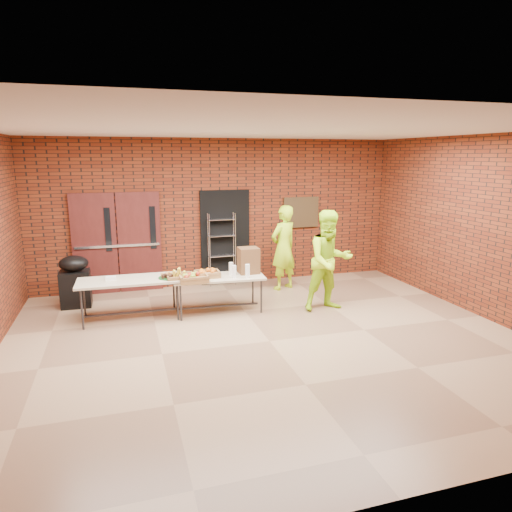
{
  "coord_description": "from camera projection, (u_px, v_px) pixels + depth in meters",
  "views": [
    {
      "loc": [
        -2.11,
        -6.31,
        2.82
      ],
      "look_at": [
        0.2,
        1.4,
        1.05
      ],
      "focal_mm": 32.0,
      "sensor_mm": 36.0,
      "label": 1
    }
  ],
  "objects": [
    {
      "name": "coffee_dispenser",
      "position": [
        248.0,
        260.0,
        8.5
      ],
      "size": [
        0.37,
        0.33,
        0.48
      ],
      "primitive_type": "cube",
      "color": "brown",
      "rests_on": "table_right"
    },
    {
      "name": "dark_doorway",
      "position": [
        225.0,
        237.0,
        10.14
      ],
      "size": [
        1.1,
        0.06,
        2.1
      ],
      "primitive_type": "cube",
      "color": "black",
      "rests_on": "room"
    },
    {
      "name": "napkin_box",
      "position": [
        111.0,
        278.0,
        7.88
      ],
      "size": [
        0.17,
        0.12,
        0.06
      ],
      "primitive_type": "cube",
      "color": "white",
      "rests_on": "table_left"
    },
    {
      "name": "table_left",
      "position": [
        130.0,
        283.0,
        7.93
      ],
      "size": [
        1.78,
        0.77,
        0.73
      ],
      "rotation": [
        0.0,
        0.0,
        -0.02
      ],
      "color": "#BFB192",
      "rests_on": "room"
    },
    {
      "name": "basket_oranges",
      "position": [
        207.0,
        274.0,
        8.25
      ],
      "size": [
        0.44,
        0.34,
        0.14
      ],
      "color": "olive",
      "rests_on": "table_right"
    },
    {
      "name": "covered_grill",
      "position": [
        75.0,
        281.0,
        8.66
      ],
      "size": [
        0.55,
        0.46,
        0.99
      ],
      "rotation": [
        0.0,
        0.0,
        -0.01
      ],
      "color": "black",
      "rests_on": "room"
    },
    {
      "name": "cup_stack_back",
      "position": [
        231.0,
        269.0,
        8.37
      ],
      "size": [
        0.08,
        0.08,
        0.24
      ],
      "primitive_type": "cylinder",
      "color": "white",
      "rests_on": "table_right"
    },
    {
      "name": "double_doors",
      "position": [
        118.0,
        243.0,
        9.48
      ],
      "size": [
        1.78,
        0.12,
        2.1
      ],
      "color": "#4E1916",
      "rests_on": "room"
    },
    {
      "name": "basket_bananas",
      "position": [
        180.0,
        277.0,
        8.02
      ],
      "size": [
        0.46,
        0.36,
        0.14
      ],
      "color": "olive",
      "rests_on": "table_right"
    },
    {
      "name": "cup_stack_mid",
      "position": [
        248.0,
        271.0,
        8.19
      ],
      "size": [
        0.08,
        0.08,
        0.25
      ],
      "primitive_type": "cylinder",
      "color": "white",
      "rests_on": "table_right"
    },
    {
      "name": "volunteer_woman",
      "position": [
        283.0,
        248.0,
        9.73
      ],
      "size": [
        0.78,
        0.67,
        1.82
      ],
      "primitive_type": "imported",
      "rotation": [
        0.0,
        0.0,
        3.57
      ],
      "color": "#B8F11A",
      "rests_on": "room"
    },
    {
      "name": "basket_apples",
      "position": [
        194.0,
        278.0,
        7.95
      ],
      "size": [
        0.49,
        0.38,
        0.15
      ],
      "color": "olive",
      "rests_on": "table_right"
    },
    {
      "name": "wire_rack",
      "position": [
        222.0,
        250.0,
        10.03
      ],
      "size": [
        0.6,
        0.22,
        1.61
      ],
      "primitive_type": null,
      "rotation": [
        0.0,
        0.0,
        0.04
      ],
      "color": "silver",
      "rests_on": "room"
    },
    {
      "name": "muffin_tray",
      "position": [
        169.0,
        276.0,
        8.0
      ],
      "size": [
        0.37,
        0.37,
        0.09
      ],
      "color": "#12471A",
      "rests_on": "table_left"
    },
    {
      "name": "cup_stack_front",
      "position": [
        234.0,
        272.0,
        8.19
      ],
      "size": [
        0.08,
        0.08,
        0.23
      ],
      "primitive_type": "cylinder",
      "color": "white",
      "rests_on": "table_right"
    },
    {
      "name": "bronze_plaque",
      "position": [
        301.0,
        212.0,
        10.53
      ],
      "size": [
        0.85,
        0.04,
        0.7
      ],
      "primitive_type": "cube",
      "color": "#3B2C17",
      "rests_on": "room"
    },
    {
      "name": "volunteer_man",
      "position": [
        329.0,
        261.0,
        8.4
      ],
      "size": [
        0.93,
        0.74,
        1.87
      ],
      "primitive_type": "imported",
      "rotation": [
        0.0,
        0.0,
        0.03
      ],
      "color": "#B8F11A",
      "rests_on": "room"
    },
    {
      "name": "table_right",
      "position": [
        219.0,
        279.0,
        8.31
      ],
      "size": [
        1.69,
        0.79,
        0.68
      ],
      "rotation": [
        0.0,
        0.0,
        -0.06
      ],
      "color": "#BFB192",
      "rests_on": "room"
    },
    {
      "name": "room",
      "position": [
        270.0,
        240.0,
        6.76
      ],
      "size": [
        8.08,
        7.08,
        3.28
      ],
      "color": "#846247",
      "rests_on": "ground"
    }
  ]
}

